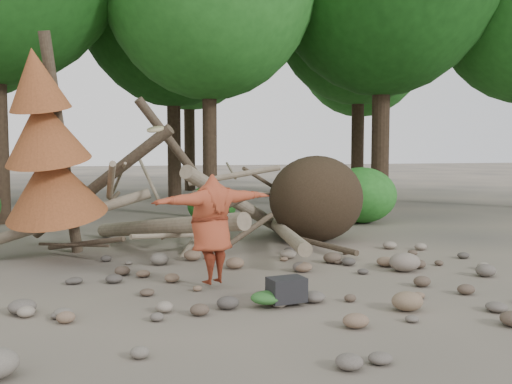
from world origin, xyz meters
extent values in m
plane|color=#514C44|center=(0.00, 0.00, 0.00)|extent=(120.00, 120.00, 0.00)
ellipsoid|color=#332619|center=(2.60, 4.30, 0.99)|extent=(2.20, 1.87, 1.98)
cylinder|color=gray|center=(-1.00, 3.70, 0.55)|extent=(2.61, 5.11, 1.08)
cylinder|color=gray|center=(0.80, 4.20, 0.90)|extent=(3.18, 3.71, 1.90)
cylinder|color=brown|center=(-2.20, 4.60, 1.40)|extent=(3.08, 1.91, 2.49)
cylinder|color=gray|center=(1.60, 3.50, 0.35)|extent=(1.13, 4.98, 0.43)
cylinder|color=brown|center=(-0.30, 4.80, 1.80)|extent=(2.39, 1.03, 2.89)
cylinder|color=gray|center=(-3.00, 4.00, 0.70)|extent=(3.71, 0.86, 1.20)
cylinder|color=#4C3F30|center=(-2.50, 3.50, 0.30)|extent=(1.52, 1.70, 0.49)
cylinder|color=gray|center=(0.20, 4.40, 0.80)|extent=(1.57, 0.85, 0.69)
cylinder|color=#4C3F30|center=(1.80, 4.90, 1.20)|extent=(1.92, 1.25, 1.10)
cylinder|color=gray|center=(-1.20, 4.20, 1.50)|extent=(0.37, 1.42, 0.85)
cylinder|color=#4C3F30|center=(2.20, 3.20, 0.15)|extent=(0.79, 2.54, 0.12)
cylinder|color=gray|center=(-0.80, 3.10, 0.45)|extent=(1.78, 1.11, 0.29)
cylinder|color=#4C3F30|center=(-2.90, 3.80, 2.20)|extent=(0.67, 1.13, 4.35)
cone|color=brown|center=(-3.06, 3.49, 1.50)|extent=(2.06, 2.13, 1.86)
cone|color=brown|center=(-3.16, 3.28, 2.50)|extent=(1.71, 1.78, 1.65)
cone|color=brown|center=(-3.26, 3.09, 3.40)|extent=(1.23, 1.30, 1.41)
cylinder|color=#38281C|center=(1.00, 9.20, 3.57)|extent=(0.44, 0.44, 7.14)
cylinder|color=#38281C|center=(7.00, 9.80, 4.72)|extent=(0.60, 0.60, 9.45)
cylinder|color=#38281C|center=(0.50, 14.20, 4.27)|extent=(0.52, 0.52, 8.54)
cylinder|color=#38281C|center=(8.00, 13.80, 4.06)|extent=(0.50, 0.50, 8.12)
cylinder|color=#38281C|center=(2.00, 20.50, 4.38)|extent=(0.54, 0.54, 8.75)
ellipsoid|color=#2B7D27|center=(2.00, 20.50, 9.00)|extent=(8.00, 8.00, 10.00)
cylinder|color=#38281C|center=(11.00, 20.00, 3.92)|extent=(0.46, 0.46, 7.84)
ellipsoid|color=#216A1E|center=(11.00, 20.00, 8.06)|extent=(7.17, 7.17, 8.60)
ellipsoid|color=#216A1E|center=(0.80, 7.80, 0.56)|extent=(1.40, 1.40, 1.12)
ellipsoid|color=#2B7D27|center=(5.00, 7.00, 0.80)|extent=(2.00, 2.00, 1.60)
imported|color=#9A3C22|center=(-0.52, 0.59, 0.92)|extent=(2.13, 1.27, 1.68)
cylinder|color=tan|center=(-1.37, 0.37, 2.43)|extent=(0.27, 0.28, 0.13)
cube|color=black|center=(0.29, -0.65, 0.17)|extent=(0.54, 0.40, 0.33)
ellipsoid|color=#2A5E25|center=(0.01, -0.67, 0.09)|extent=(0.46, 0.39, 0.17)
ellipsoid|color=#A9671D|center=(0.37, -0.10, 0.06)|extent=(0.35, 0.28, 0.13)
ellipsoid|color=#7C654E|center=(1.77, -1.28, 0.13)|extent=(0.42, 0.38, 0.25)
ellipsoid|color=gray|center=(2.96, 0.89, 0.16)|extent=(0.55, 0.49, 0.33)
camera|label=1|loc=(-2.07, -7.96, 2.17)|focal=40.00mm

